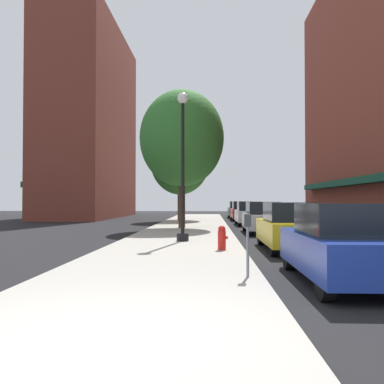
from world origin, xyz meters
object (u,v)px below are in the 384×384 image
at_px(lamppost, 183,163).
at_px(parking_meter_near, 248,237).
at_px(car_white, 249,214).
at_px(car_red, 242,211).
at_px(car_silver, 262,218).
at_px(car_yellow, 289,227).
at_px(car_green, 237,210).
at_px(fire_hydrant, 222,238).
at_px(car_blue, 342,244).
at_px(tree_near, 180,161).
at_px(tree_mid, 182,138).

xyz_separation_m(lamppost, parking_meter_near, (1.87, -7.56, -2.25)).
bearing_deg(car_white, car_red, 89.03).
distance_m(car_silver, car_white, 7.39).
bearing_deg(car_white, car_yellow, -90.97).
xyz_separation_m(car_yellow, car_green, (0.00, 26.84, 0.00)).
xyz_separation_m(fire_hydrant, car_blue, (2.35, -4.70, 0.29)).
bearing_deg(car_silver, parking_meter_near, -99.16).
bearing_deg(parking_meter_near, car_green, 86.56).
relative_size(car_blue, car_yellow, 1.00).
bearing_deg(tree_near, lamppost, -85.46).
bearing_deg(car_blue, fire_hydrant, 114.41).
xyz_separation_m(lamppost, car_silver, (3.82, 5.38, -2.39)).
height_order(car_yellow, car_white, same).
bearing_deg(car_white, parking_meter_near, -96.45).
relative_size(tree_near, car_white, 1.82).
distance_m(lamppost, car_white, 13.54).
relative_size(lamppost, tree_mid, 0.72).
bearing_deg(car_yellow, fire_hydrant, -156.54).
bearing_deg(tree_mid, car_yellow, -66.17).
bearing_deg(tree_mid, car_green, 75.32).
bearing_deg(car_blue, car_silver, 87.79).
bearing_deg(car_red, parking_meter_near, -93.65).
bearing_deg(car_green, car_yellow, -90.57).
height_order(car_blue, car_white, same).
xyz_separation_m(parking_meter_near, car_silver, (1.95, 12.95, -0.14)).
relative_size(car_blue, car_red, 1.00).
height_order(car_yellow, car_green, same).
distance_m(lamppost, tree_near, 18.07).
bearing_deg(fire_hydrant, lamppost, 117.18).
xyz_separation_m(parking_meter_near, car_green, (1.95, 32.48, -0.14)).
height_order(car_yellow, car_silver, same).
bearing_deg(car_silver, lamppost, -125.97).
relative_size(tree_near, car_yellow, 1.82).
distance_m(car_blue, car_white, 20.32).
xyz_separation_m(tree_near, car_red, (5.25, 1.30, -4.26)).
bearing_deg(car_green, tree_near, -127.43).
bearing_deg(tree_near, car_yellow, -75.19).
xyz_separation_m(tree_mid, car_yellow, (4.41, -9.99, -4.62)).
height_order(lamppost, car_blue, lamppost).
distance_m(car_silver, car_green, 19.53).
xyz_separation_m(car_blue, car_white, (0.00, 20.32, 0.00)).
bearing_deg(parking_meter_near, car_yellow, 70.93).
bearing_deg(parking_meter_near, fire_hydrant, 94.92).
xyz_separation_m(lamppost, car_red, (3.82, 19.22, -2.39)).
bearing_deg(car_red, car_white, -89.48).
relative_size(car_silver, car_red, 1.00).
bearing_deg(tree_near, car_red, 13.94).
distance_m(car_blue, car_yellow, 5.63).
height_order(fire_hydrant, car_silver, car_silver).
bearing_deg(tree_mid, parking_meter_near, -81.04).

